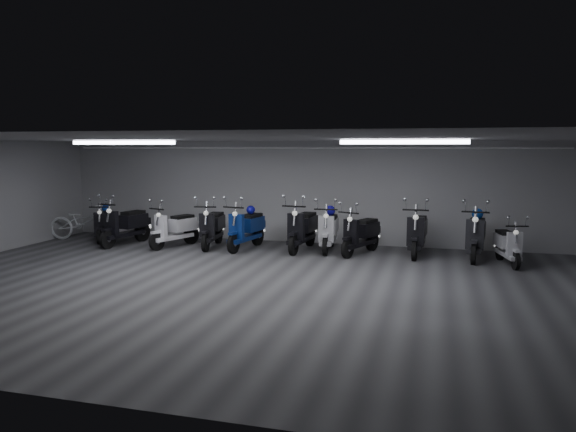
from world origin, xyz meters
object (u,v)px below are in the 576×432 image
(scooter_1, at_px, (125,219))
(scooter_2, at_px, (174,222))
(scooter_9, at_px, (476,228))
(scooter_0, at_px, (104,219))
(scooter_3, at_px, (212,221))
(helmet_0, at_px, (477,214))
(scooter_7, at_px, (361,227))
(bicycle, at_px, (83,218))
(helmet_2, at_px, (251,210))
(scooter_10, at_px, (508,239))
(scooter_5, at_px, (302,222))
(helmet_3, at_px, (330,211))
(scooter_4, at_px, (246,222))
(scooter_6, at_px, (329,224))
(helmet_1, at_px, (106,208))

(scooter_1, bearing_deg, scooter_2, 13.90)
(scooter_9, bearing_deg, scooter_0, -172.97)
(scooter_3, height_order, helmet_0, scooter_3)
(scooter_7, xyz_separation_m, bicycle, (-7.97, 0.11, -0.06))
(scooter_9, height_order, helmet_2, scooter_9)
(helmet_0, bearing_deg, scooter_10, -49.47)
(scooter_5, height_order, helmet_3, scooter_5)
(scooter_2, xyz_separation_m, scooter_3, (0.97, 0.25, 0.04))
(scooter_4, bearing_deg, scooter_9, 11.64)
(scooter_4, distance_m, scooter_10, 6.34)
(scooter_3, height_order, scooter_9, scooter_9)
(scooter_6, relative_size, helmet_1, 8.21)
(helmet_3, bearing_deg, scooter_6, -86.12)
(helmet_3, bearing_deg, helmet_1, -178.29)
(scooter_4, height_order, helmet_0, scooter_4)
(scooter_2, xyz_separation_m, helmet_0, (7.63, 0.72, 0.39))
(bicycle, xyz_separation_m, helmet_2, (5.05, 0.07, 0.38))
(scooter_4, xyz_separation_m, helmet_2, (0.04, 0.26, 0.29))
(helmet_0, bearing_deg, scooter_3, -175.99)
(scooter_7, bearing_deg, helmet_2, -161.62)
(scooter_1, bearing_deg, helmet_0, 17.06)
(scooter_5, height_order, helmet_2, scooter_5)
(scooter_9, distance_m, helmet_1, 10.05)
(scooter_1, xyz_separation_m, helmet_1, (-1.01, 0.66, 0.18))
(scooter_2, bearing_deg, helmet_1, -172.60)
(scooter_0, height_order, helmet_2, scooter_0)
(helmet_0, height_order, helmet_3, helmet_0)
(scooter_0, distance_m, helmet_1, 0.36)
(scooter_6, xyz_separation_m, helmet_1, (-6.49, 0.07, 0.19))
(scooter_0, distance_m, bicycle, 0.72)
(bicycle, bearing_deg, helmet_1, -84.90)
(bicycle, xyz_separation_m, scooter_10, (11.34, -0.44, -0.03))
(bicycle, relative_size, helmet_2, 8.46)
(scooter_1, height_order, scooter_5, scooter_5)
(scooter_1, distance_m, scooter_4, 3.38)
(scooter_1, xyz_separation_m, scooter_4, (3.37, 0.27, -0.00))
(scooter_0, relative_size, helmet_2, 7.49)
(helmet_0, relative_size, helmet_2, 1.17)
(scooter_0, bearing_deg, helmet_0, -18.01)
(scooter_10, bearing_deg, helmet_1, 165.01)
(bicycle, bearing_deg, scooter_1, -117.69)
(scooter_0, height_order, helmet_1, scooter_0)
(helmet_2, relative_size, helmet_3, 0.85)
(helmet_0, bearing_deg, bicycle, -178.43)
(scooter_3, bearing_deg, helmet_0, -3.42)
(scooter_10, bearing_deg, scooter_3, 166.31)
(scooter_7, relative_size, bicycle, 0.95)
(helmet_1, bearing_deg, scooter_6, -0.62)
(scooter_3, relative_size, scooter_7, 1.04)
(scooter_4, bearing_deg, scooter_2, -163.71)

